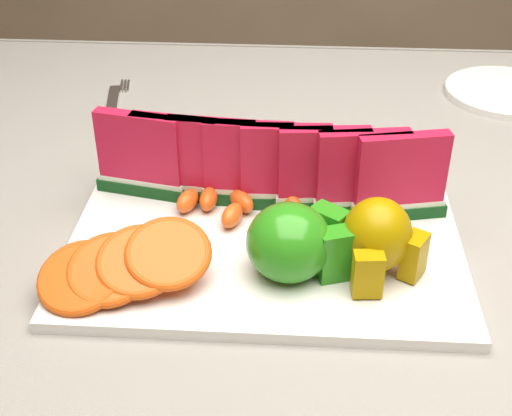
% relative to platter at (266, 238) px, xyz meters
% --- Properties ---
extents(table, '(1.40, 0.90, 0.75)m').
position_rel_platter_xyz_m(table, '(0.10, 0.06, -0.11)').
color(table, '#552B1B').
rests_on(table, ground).
extents(tablecloth, '(1.53, 1.03, 0.20)m').
position_rel_platter_xyz_m(tablecloth, '(0.10, 0.06, -0.05)').
color(tablecloth, gray).
rests_on(tablecloth, table).
extents(platter, '(0.40, 0.30, 0.01)m').
position_rel_platter_xyz_m(platter, '(0.00, 0.00, 0.00)').
color(platter, silver).
rests_on(platter, tablecloth).
extents(apple_cluster, '(0.11, 0.09, 0.08)m').
position_rel_platter_xyz_m(apple_cluster, '(0.03, -0.06, 0.04)').
color(apple_cluster, '#3A931F').
rests_on(apple_cluster, platter).
extents(pear_cluster, '(0.09, 0.09, 0.07)m').
position_rel_platter_xyz_m(pear_cluster, '(0.11, -0.05, 0.04)').
color(pear_cluster, '#A26F12').
rests_on(pear_cluster, platter).
extents(side_plate, '(0.23, 0.23, 0.01)m').
position_rel_platter_xyz_m(side_plate, '(0.34, 0.39, -0.00)').
color(side_plate, silver).
rests_on(side_plate, tablecloth).
extents(fork, '(0.04, 0.20, 0.00)m').
position_rel_platter_xyz_m(fork, '(-0.23, 0.30, -0.00)').
color(fork, silver).
rests_on(fork, tablecloth).
extents(watermelon_row, '(0.39, 0.07, 0.10)m').
position_rel_platter_xyz_m(watermelon_row, '(-0.00, 0.06, 0.05)').
color(watermelon_row, '#0E3C0E').
rests_on(watermelon_row, platter).
extents(orange_fan_front, '(0.17, 0.12, 0.05)m').
position_rel_platter_xyz_m(orange_fan_front, '(-0.13, -0.09, 0.03)').
color(orange_fan_front, '#F35016').
rests_on(orange_fan_front, platter).
extents(orange_fan_back, '(0.28, 0.09, 0.04)m').
position_rel_platter_xyz_m(orange_fan_back, '(-0.01, 0.13, 0.03)').
color(orange_fan_back, '#F35016').
rests_on(orange_fan_back, platter).
extents(tangerine_segments, '(0.14, 0.07, 0.02)m').
position_rel_platter_xyz_m(tangerine_segments, '(-0.03, 0.03, 0.02)').
color(tangerine_segments, orange).
rests_on(tangerine_segments, platter).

